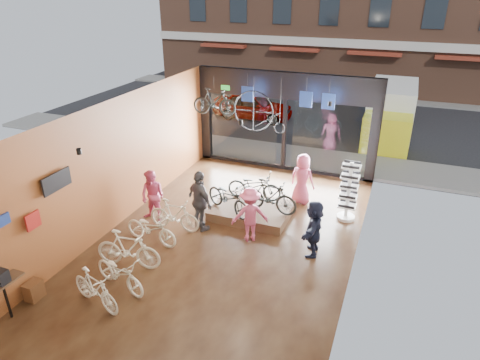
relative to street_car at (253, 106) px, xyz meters
The scene contains 33 objects.
ground_plane 12.50m from the street_car, 74.09° to the right, with size 7.00×12.00×0.04m, color black.
ceiling 12.86m from the street_car, 74.09° to the right, with size 7.00×12.00×0.04m, color black.
wall_left 12.06m from the street_car, 90.48° to the right, with size 0.04×12.00×3.80m, color brown.
wall_right 13.91m from the street_car, 59.96° to the right, with size 0.04×12.00×3.80m, color beige.
wall_back 18.38m from the street_car, 79.25° to the right, with size 7.00×0.04×3.80m, color beige.
storefront 7.01m from the street_car, 60.32° to the right, with size 7.00×0.26×3.80m, color black, non-canonical shape.
exit_sign 6.63m from the street_car, 80.54° to the right, with size 0.35×0.06×0.18m, color #198C26.
street_road 4.61m from the street_car, 41.26° to the left, with size 30.00×18.00×0.02m, color black.
sidewalk_near 5.93m from the street_car, 54.53° to the right, with size 30.00×2.40×0.12m, color slate.
sidewalk_far 7.82m from the street_car, 63.96° to the left, with size 30.00×2.00×0.12m, color slate.
street_car is the anchor object (origin of this frame).
box_truck 7.12m from the street_car, ahead, with size 2.04×6.13×2.42m, color silver, non-canonical shape.
floor_bike_1 15.37m from the street_car, 83.74° to the right, with size 0.44×1.55×0.93m, color beige.
floor_bike_2 14.66m from the street_car, 82.93° to the right, with size 0.58×1.66×0.87m, color beige.
floor_bike_3 13.82m from the street_car, 83.77° to the right, with size 0.50×1.76×1.06m, color beige.
floor_bike_4 12.62m from the street_car, 83.50° to the right, with size 0.60×1.71×0.90m, color beige.
floor_bike_5 11.82m from the street_car, 81.75° to the right, with size 0.46×1.63×0.98m, color beige.
display_platform 10.67m from the street_car, 70.56° to the right, with size 2.40×1.80×0.30m, color #472F21.
display_bike_left 11.01m from the street_car, 74.29° to the right, with size 0.65×1.86×0.98m, color black.
display_bike_mid 10.95m from the street_car, 67.67° to the right, with size 0.49×1.75×1.05m, color black.
display_bike_right 10.09m from the street_car, 70.13° to the right, with size 0.62×1.76×0.93m, color black.
customer_1 11.46m from the street_car, 85.86° to the right, with size 0.80×0.62×1.65m, color #CC4C72.
customer_2 11.66m from the street_car, 78.00° to the right, with size 1.10×0.46×1.88m, color #3F3F44.
customer_3 12.07m from the street_car, 70.78° to the right, with size 1.05×0.60×1.63m, color #CC4C72.
customer_4 9.86m from the street_car, 60.92° to the right, with size 0.84×0.55×1.72m, color #CC4C72.
customer_5 12.81m from the street_car, 63.09° to the right, with size 1.48×0.47×1.59m, color #161C33.
sunglasses_rack 11.17m from the street_car, 55.23° to the right, with size 0.56×0.46×1.90m, color white, non-canonical shape.
wall_merch 15.51m from the street_car, 89.85° to the right, with size 0.40×2.40×2.60m, color navy, non-canonical shape.
penny_farthing 7.94m from the street_car, 68.27° to the right, with size 1.87×0.06×1.50m, color black, non-canonical shape.
hung_bike 8.21m from the street_car, 80.53° to the right, with size 0.45×1.58×0.95m, color black.
jersey_left 7.51m from the street_car, 72.29° to the right, with size 0.45×0.03×0.55m, color #1E3F99.
jersey_mid 8.40m from the street_car, 57.44° to the right, with size 0.45×0.03×0.55m, color #1E3F99.
jersey_right 8.83m from the street_car, 53.00° to the right, with size 0.45×0.03×0.55m, color #1E3F99.
Camera 1 is at (4.09, -9.27, 6.75)m, focal length 32.00 mm.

